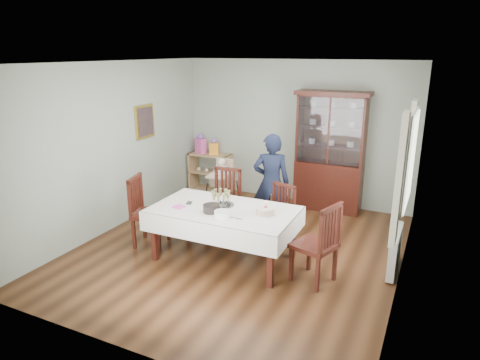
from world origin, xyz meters
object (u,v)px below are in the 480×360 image
Objects in this scene: woman at (271,183)px; chair_end_left at (150,225)px; china_cabinet at (330,150)px; sideboard at (210,172)px; birthday_cake at (266,211)px; chair_end_right at (315,258)px; high_chair at (222,193)px; champagne_tray at (221,201)px; dining_table at (224,234)px; chair_far_left at (224,215)px; gift_bag_pink at (201,144)px; gift_bag_orange at (214,147)px; chair_far_right at (276,229)px.

chair_end_left is at bearing 22.70° from woman.
chair_end_left is at bearing -127.60° from china_cabinet.
woman is (1.90, -1.38, 0.41)m from sideboard.
woman is 1.30m from birthday_cake.
chair_end_right is (2.57, -0.00, 0.00)m from chair_end_left.
chair_end_left is 1.92m from birthday_cake.
champagne_tray is (0.74, -1.44, 0.42)m from high_chair.
champagne_tray reaches higher than sideboard.
dining_table is 1.25m from chair_end_left.
chair_far_left is 0.99× the size of chair_end_left.
china_cabinet is at bearing 72.78° from dining_table.
chair_far_left is 2.46m from gift_bag_pink.
birthday_cake is at bearing -45.87° from gift_bag_pink.
dining_table is 3.11m from gift_bag_orange.
high_chair is (-2.15, 1.57, 0.09)m from chair_end_right.
chair_far_left is at bearing -51.03° from gift_bag_pink.
chair_far_right is (2.21, -1.95, -0.12)m from sideboard.
woman is at bearing -37.15° from gift_bag_orange.
woman is 2.25m from gift_bag_orange.
chair_end_right is (1.74, -0.83, 0.01)m from chair_far_left.
gift_bag_pink is 1.21× the size of gift_bag_orange.
gift_bag_orange is (-1.17, 1.84, 0.64)m from chair_far_left.
chair_far_left is 3.08× the size of gift_bag_orange.
woman is at bearing -12.48° from high_chair.
woman is at bearing -32.74° from gift_bag_pink.
chair_far_left is at bearing -55.55° from sideboard.
chair_far_right is (0.52, 0.69, -0.10)m from dining_table.
high_chair is at bearing 165.20° from chair_far_right.
chair_far_left is 0.98× the size of chair_end_right.
dining_table is 0.87m from chair_far_right.
high_chair reaches higher than chair_far_right.
gift_bag_orange is at bearing 130.26° from birthday_cake.
gift_bag_orange is (-2.39, 0.00, -0.17)m from china_cabinet.
gift_bag_orange is at bearing 120.53° from champagne_tray.
chair_end_right is at bearing -29.63° from chair_far_left.
gift_bag_pink is at bearing 179.97° from china_cabinet.
woman is at bearing -121.66° from chair_end_right.
chair_end_right is at bearing -5.40° from champagne_tray.
champagne_tray is 0.90× the size of gift_bag_pink.
sideboard is 2.95m from chair_far_right.
chair_end_left reaches higher than high_chair.
china_cabinet is at bearing -133.46° from woman.
sideboard is at bearing 120.36° from chair_far_left.
high_chair is at bearing -33.38° from woman.
champagne_tray is (1.16, 0.13, 0.51)m from chair_end_left.
champagne_tray is (-0.09, 0.08, 0.45)m from dining_table.
sideboard is at bearing 179.51° from china_cabinet.
chair_end_left reaches higher than chair_far_left.
sideboard is at bearing -55.42° from woman.
dining_table is at bearing -110.35° from chair_far_right.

